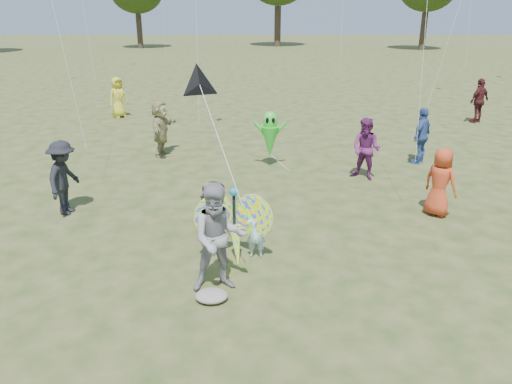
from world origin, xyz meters
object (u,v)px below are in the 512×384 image
at_px(crowd_b, 64,178).
at_px(crowd_g, 118,97).
at_px(crowd_c, 422,136).
at_px(crowd_h, 479,101).
at_px(adult_man, 219,238).
at_px(crowd_a, 440,182).
at_px(jogging_stroller, 213,204).
at_px(crowd_d, 161,128).
at_px(child_girl, 256,233).
at_px(butterfly_kite, 235,225).
at_px(crowd_e, 366,149).
at_px(alien_kite, 270,136).

relative_size(crowd_b, crowd_g, 1.01).
height_order(crowd_c, crowd_h, crowd_h).
relative_size(adult_man, crowd_a, 1.19).
bearing_deg(jogging_stroller, crowd_a, 6.73).
xyz_separation_m(crowd_b, crowd_d, (1.38, 4.91, 0.03)).
relative_size(child_girl, butterfly_kite, 0.61).
distance_m(adult_man, crowd_e, 7.05).
bearing_deg(crowd_a, crowd_d, 15.87).
height_order(crowd_a, butterfly_kite, crowd_a).
xyz_separation_m(jogging_stroller, butterfly_kite, (0.55, -1.41, 0.12)).
relative_size(crowd_a, crowd_h, 0.88).
bearing_deg(jogging_stroller, butterfly_kite, -71.32).
xyz_separation_m(crowd_b, alien_kite, (4.94, 3.72, 0.07)).
relative_size(crowd_h, alien_kite, 1.07).
relative_size(crowd_b, crowd_h, 0.96).
distance_m(jogging_stroller, alien_kite, 4.82).
bearing_deg(crowd_b, crowd_a, -83.24).
height_order(crowd_a, crowd_e, crowd_e).
bearing_deg(crowd_e, adult_man, -86.08).
bearing_deg(butterfly_kite, crowd_b, 150.88).
height_order(crowd_e, jogging_stroller, crowd_e).
height_order(crowd_d, crowd_g, crowd_d).
relative_size(adult_man, crowd_b, 1.09).
distance_m(crowd_a, crowd_c, 4.28).
bearing_deg(crowd_d, crowd_a, -114.93).
distance_m(adult_man, crowd_g, 15.41).
xyz_separation_m(crowd_e, crowd_g, (-9.29, 8.38, 0.00)).
distance_m(adult_man, butterfly_kite, 1.13).
bearing_deg(child_girl, crowd_e, -119.32).
relative_size(crowd_b, crowd_e, 1.02).
distance_m(crowd_a, crowd_h, 11.24).
distance_m(crowd_a, butterfly_kite, 5.24).
distance_m(jogging_stroller, butterfly_kite, 1.52).
distance_m(child_girl, adult_man, 1.40).
bearing_deg(crowd_c, adult_man, 1.95).
distance_m(child_girl, crowd_d, 7.81).
xyz_separation_m(child_girl, alien_kite, (0.39, 5.93, 0.44)).
xyz_separation_m(crowd_e, jogging_stroller, (-4.05, -3.50, -0.27)).
bearing_deg(crowd_a, butterfly_kite, 75.09).
xyz_separation_m(crowd_h, butterfly_kite, (-9.75, -12.34, -0.20)).
bearing_deg(alien_kite, butterfly_kite, -97.47).
bearing_deg(crowd_c, crowd_h, -176.25).
bearing_deg(crowd_c, crowd_e, -13.32).
bearing_deg(alien_kite, jogging_stroller, -106.21).
relative_size(adult_man, alien_kite, 1.12).
distance_m(crowd_e, jogging_stroller, 5.35).
xyz_separation_m(adult_man, butterfly_kite, (0.22, 1.08, -0.24)).
xyz_separation_m(child_girl, crowd_b, (-4.55, 2.22, 0.37)).
height_order(crowd_a, crowd_d, crowd_d).
relative_size(crowd_d, jogging_stroller, 1.71).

